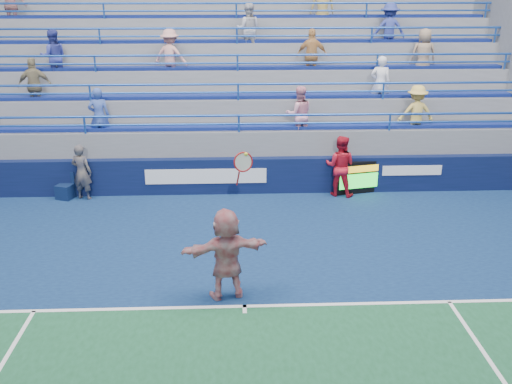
{
  "coord_description": "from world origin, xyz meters",
  "views": [
    {
      "loc": [
        -0.18,
        -9.76,
        6.04
      ],
      "look_at": [
        0.33,
        2.5,
        1.5
      ],
      "focal_mm": 40.0,
      "sensor_mm": 36.0,
      "label": 1
    }
  ],
  "objects_px": {
    "serve_speed_board": "(358,178)",
    "line_judge": "(82,172)",
    "judge_chair": "(66,190)",
    "ball_girl": "(340,166)",
    "tennis_player": "(226,254)"
  },
  "relations": [
    {
      "from": "judge_chair",
      "to": "line_judge",
      "type": "relative_size",
      "value": 0.47
    },
    {
      "from": "serve_speed_board",
      "to": "line_judge",
      "type": "relative_size",
      "value": 0.87
    },
    {
      "from": "judge_chair",
      "to": "line_judge",
      "type": "bearing_deg",
      "value": -5.63
    },
    {
      "from": "line_judge",
      "to": "tennis_player",
      "type": "bearing_deg",
      "value": 143.29
    },
    {
      "from": "judge_chair",
      "to": "ball_girl",
      "type": "distance_m",
      "value": 8.14
    },
    {
      "from": "line_judge",
      "to": "ball_girl",
      "type": "height_order",
      "value": "ball_girl"
    },
    {
      "from": "serve_speed_board",
      "to": "ball_girl",
      "type": "height_order",
      "value": "ball_girl"
    },
    {
      "from": "tennis_player",
      "to": "ball_girl",
      "type": "relative_size",
      "value": 1.67
    },
    {
      "from": "line_judge",
      "to": "ball_girl",
      "type": "distance_m",
      "value": 7.57
    },
    {
      "from": "judge_chair",
      "to": "serve_speed_board",
      "type": "bearing_deg",
      "value": 0.42
    },
    {
      "from": "line_judge",
      "to": "ball_girl",
      "type": "bearing_deg",
      "value": -163.21
    },
    {
      "from": "serve_speed_board",
      "to": "tennis_player",
      "type": "xyz_separation_m",
      "value": [
        -3.89,
        -5.86,
        0.46
      ]
    },
    {
      "from": "serve_speed_board",
      "to": "judge_chair",
      "type": "xyz_separation_m",
      "value": [
        -8.69,
        -0.06,
        -0.25
      ]
    },
    {
      "from": "serve_speed_board",
      "to": "tennis_player",
      "type": "height_order",
      "value": "tennis_player"
    },
    {
      "from": "serve_speed_board",
      "to": "line_judge",
      "type": "distance_m",
      "value": 8.15
    }
  ]
}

